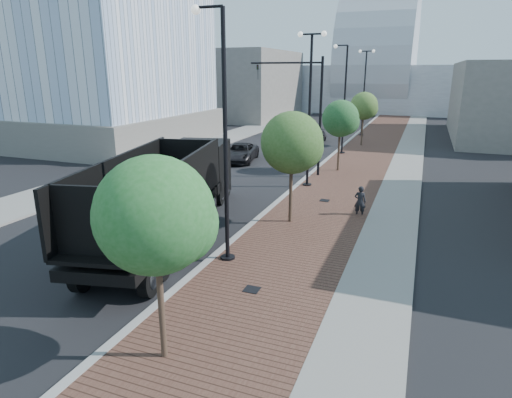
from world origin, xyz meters
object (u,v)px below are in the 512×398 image
(pedestrian, at_px, (360,201))
(dump_truck, at_px, (183,188))
(white_sedan, at_px, (113,220))
(dark_car_mid, at_px, (240,153))

(pedestrian, bearing_deg, dump_truck, 21.12)
(dump_truck, height_order, pedestrian, dump_truck)
(dump_truck, bearing_deg, white_sedan, -135.78)
(white_sedan, xyz_separation_m, pedestrian, (9.92, 6.56, 0.10))
(white_sedan, relative_size, pedestrian, 2.65)
(dump_truck, xyz_separation_m, pedestrian, (8.02, 3.62, -0.83))
(pedestrian, bearing_deg, dark_car_mid, -46.93)
(white_sedan, distance_m, pedestrian, 11.89)
(dump_truck, distance_m, pedestrian, 8.83)
(dump_truck, relative_size, dark_car_mid, 2.76)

